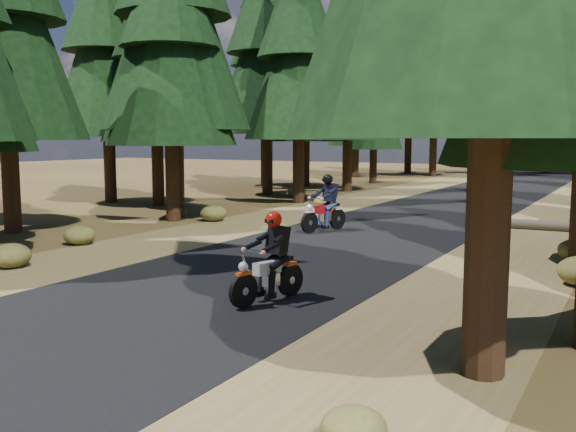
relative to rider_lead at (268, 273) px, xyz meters
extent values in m
plane|color=#462F19|center=(-1.52, 1.97, -0.55)|extent=(120.00, 120.00, 0.00)
cube|color=black|center=(-1.52, 6.97, -0.54)|extent=(6.00, 100.00, 0.01)
cube|color=brown|center=(-6.12, 6.97, -0.54)|extent=(3.20, 100.00, 0.01)
cube|color=brown|center=(3.08, 6.97, -0.54)|extent=(3.20, 100.00, 0.01)
cylinder|color=black|center=(4.14, -1.74, 2.38)|extent=(0.53, 0.53, 5.85)
cylinder|color=black|center=(-11.33, 3.50, 2.32)|extent=(0.53, 0.53, 5.73)
cone|color=black|center=(-11.33, 3.50, 5.90)|extent=(4.87, 4.87, 7.17)
cylinder|color=black|center=(-8.77, 8.14, 2.13)|extent=(0.51, 0.51, 5.34)
cone|color=black|center=(-8.77, 8.14, 5.47)|extent=(4.54, 4.54, 6.68)
cylinder|color=black|center=(-9.22, 8.93, 2.67)|extent=(0.56, 0.56, 6.43)
cone|color=black|center=(-9.22, 8.93, 6.68)|extent=(5.46, 5.46, 8.03)
cylinder|color=black|center=(-12.65, 11.90, 2.24)|extent=(0.52, 0.52, 5.56)
cone|color=black|center=(-12.65, 11.90, 5.71)|extent=(4.73, 4.73, 6.95)
cylinder|color=black|center=(-7.87, 15.86, 2.31)|extent=(0.53, 0.53, 5.72)
cone|color=black|center=(-7.87, 15.86, 5.89)|extent=(4.86, 4.86, 7.15)
cylinder|color=black|center=(-11.27, 18.82, 2.64)|extent=(0.55, 0.55, 6.37)
cone|color=black|center=(-11.27, 18.82, 6.62)|extent=(5.41, 5.41, 7.96)
cylinder|color=black|center=(-8.51, 22.72, 2.27)|extent=(0.53, 0.53, 5.64)
cone|color=black|center=(-8.51, 22.72, 5.80)|extent=(4.79, 4.79, 7.05)
cone|color=black|center=(-8.51, 22.72, 8.34)|extent=(3.67, 3.67, 5.08)
cylinder|color=black|center=(-12.38, 25.19, 2.18)|extent=(0.52, 0.52, 5.45)
cone|color=black|center=(-12.38, 25.19, 5.58)|extent=(4.63, 4.63, 6.81)
cone|color=black|center=(-12.38, 25.19, 8.03)|extent=(3.54, 3.54, 4.90)
cone|color=black|center=(-12.38, 25.19, 10.48)|extent=(2.45, 2.45, 4.09)
cylinder|color=black|center=(-9.64, 29.42, 1.66)|extent=(0.48, 0.48, 4.42)
cone|color=black|center=(-9.64, 29.42, 4.43)|extent=(3.76, 3.76, 5.52)
cone|color=black|center=(-9.64, 29.42, 6.41)|extent=(2.87, 2.87, 3.98)
cone|color=black|center=(-9.64, 29.42, 8.40)|extent=(1.99, 1.99, 3.31)
cylinder|color=black|center=(-13.31, 34.74, 1.83)|extent=(0.49, 0.49, 4.75)
cone|color=black|center=(-13.31, 34.74, 4.80)|extent=(4.04, 4.04, 5.93)
cone|color=black|center=(-13.31, 34.74, 6.93)|extent=(3.09, 3.09, 4.27)
cone|color=black|center=(-13.31, 34.74, 9.07)|extent=(2.14, 2.14, 3.56)
cylinder|color=black|center=(-15.52, 11.97, 2.45)|extent=(0.54, 0.54, 6.00)
cone|color=black|center=(-15.52, 11.97, 6.20)|extent=(5.10, 5.10, 7.50)
cylinder|color=black|center=(-14.52, 23.97, 2.65)|extent=(0.56, 0.56, 6.40)
cone|color=black|center=(-14.52, 23.97, 6.65)|extent=(5.44, 5.44, 8.00)
cone|color=black|center=(-14.52, 23.97, 9.53)|extent=(4.16, 4.16, 5.76)
cylinder|color=black|center=(-8.52, 38.97, 2.65)|extent=(0.56, 0.56, 6.40)
cone|color=black|center=(-8.52, 38.97, 6.65)|extent=(5.44, 5.44, 8.00)
cone|color=black|center=(-8.52, 38.97, 9.53)|extent=(4.16, 4.16, 5.76)
cone|color=black|center=(-8.52, 38.97, 12.41)|extent=(2.88, 2.88, 4.80)
cylinder|color=black|center=(-11.52, 41.97, 2.85)|extent=(0.57, 0.57, 6.80)
cone|color=black|center=(-11.52, 41.97, 7.10)|extent=(5.78, 5.78, 8.50)
cone|color=black|center=(-11.52, 41.97, 10.16)|extent=(4.42, 4.42, 6.12)
cone|color=black|center=(-11.52, 41.97, 13.22)|extent=(3.06, 3.06, 5.10)
cylinder|color=black|center=(-5.52, 44.97, 2.45)|extent=(0.54, 0.54, 6.00)
cone|color=black|center=(-5.52, 44.97, 6.20)|extent=(5.10, 5.10, 7.50)
cone|color=black|center=(-5.52, 44.97, 8.90)|extent=(3.90, 3.90, 5.40)
cone|color=black|center=(-5.52, 44.97, 11.60)|extent=(2.70, 2.70, 4.50)
cylinder|color=black|center=(-1.52, 47.97, 2.85)|extent=(0.57, 0.57, 6.80)
cone|color=black|center=(-1.52, 47.97, 7.10)|extent=(5.78, 5.78, 8.50)
cone|color=black|center=(-1.52, 47.97, 10.16)|extent=(4.42, 4.42, 6.12)
cone|color=black|center=(-1.52, 47.97, 13.22)|extent=(3.06, 3.06, 5.10)
cylinder|color=black|center=(-14.52, 37.97, 2.25)|extent=(0.52, 0.52, 5.60)
cone|color=black|center=(-14.52, 37.97, 5.75)|extent=(4.76, 4.76, 7.00)
cone|color=black|center=(-14.52, 37.97, 8.27)|extent=(3.64, 3.64, 5.04)
cone|color=black|center=(-14.52, 37.97, 10.79)|extent=(2.52, 2.52, 4.20)
ellipsoid|color=#474C1E|center=(-9.43, 18.58, -0.26)|extent=(0.94, 0.94, 0.56)
ellipsoid|color=#474C1E|center=(-7.76, 2.85, -0.29)|extent=(0.86, 0.86, 0.51)
ellipsoid|color=#474C1E|center=(3.49, -4.24, -0.35)|extent=(0.64, 0.64, 0.39)
ellipsoid|color=#474C1E|center=(-5.92, 14.51, -0.28)|extent=(0.89, 0.89, 0.54)
ellipsoid|color=#474C1E|center=(-6.69, -0.20, -0.26)|extent=(0.94, 0.94, 0.56)
ellipsoid|color=#474C1E|center=(-7.45, 8.72, -0.26)|extent=(0.94, 0.94, 0.56)
cube|color=black|center=(0.00, 0.00, 0.56)|extent=(0.41, 0.30, 0.52)
sphere|color=#AF1207|center=(0.00, 0.00, 0.94)|extent=(0.35, 0.35, 0.29)
cube|color=black|center=(-2.96, 8.38, 0.67)|extent=(0.45, 0.35, 0.58)
sphere|color=black|center=(-2.96, 8.38, 1.09)|extent=(0.40, 0.40, 0.32)
camera|label=1|loc=(5.76, -9.60, 2.38)|focal=40.00mm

